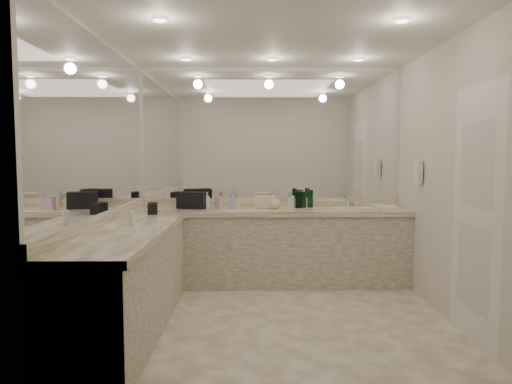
{
  "coord_description": "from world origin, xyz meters",
  "views": [
    {
      "loc": [
        -0.23,
        -4.16,
        1.52
      ],
      "look_at": [
        -0.19,
        0.4,
        1.16
      ],
      "focal_mm": 32.0,
      "sensor_mm": 36.0,
      "label": 1
    }
  ],
  "objects_px": {
    "black_toiletry_bag": "(193,200)",
    "cream_cosmetic_case": "(265,202)",
    "wall_phone": "(418,172)",
    "soap_bottle_c": "(275,201)",
    "sink": "(351,209)",
    "hand_towel": "(386,207)",
    "soap_bottle_b": "(232,201)",
    "soap_bottle_a": "(207,200)"
  },
  "relations": [
    {
      "from": "black_toiletry_bag",
      "to": "cream_cosmetic_case",
      "type": "relative_size",
      "value": 1.38
    },
    {
      "from": "wall_phone",
      "to": "soap_bottle_c",
      "type": "relative_size",
      "value": 1.36
    },
    {
      "from": "wall_phone",
      "to": "sink",
      "type": "bearing_deg",
      "value": 140.43
    },
    {
      "from": "black_toiletry_bag",
      "to": "hand_towel",
      "type": "relative_size",
      "value": 1.32
    },
    {
      "from": "sink",
      "to": "hand_towel",
      "type": "bearing_deg",
      "value": -12.18
    },
    {
      "from": "cream_cosmetic_case",
      "to": "wall_phone",
      "type": "bearing_deg",
      "value": -15.32
    },
    {
      "from": "hand_towel",
      "to": "soap_bottle_b",
      "type": "distance_m",
      "value": 1.81
    },
    {
      "from": "black_toiletry_bag",
      "to": "cream_cosmetic_case",
      "type": "distance_m",
      "value": 0.86
    },
    {
      "from": "soap_bottle_c",
      "to": "soap_bottle_a",
      "type": "bearing_deg",
      "value": 178.28
    },
    {
      "from": "sink",
      "to": "wall_phone",
      "type": "xyz_separation_m",
      "value": [
        0.61,
        -0.5,
        0.46
      ]
    },
    {
      "from": "sink",
      "to": "black_toiletry_bag",
      "type": "relative_size",
      "value": 1.3
    },
    {
      "from": "black_toiletry_bag",
      "to": "cream_cosmetic_case",
      "type": "bearing_deg",
      "value": 0.34
    },
    {
      "from": "soap_bottle_b",
      "to": "soap_bottle_a",
      "type": "bearing_deg",
      "value": 179.42
    },
    {
      "from": "wall_phone",
      "to": "cream_cosmetic_case",
      "type": "height_order",
      "value": "wall_phone"
    },
    {
      "from": "sink",
      "to": "wall_phone",
      "type": "relative_size",
      "value": 1.83
    },
    {
      "from": "sink",
      "to": "soap_bottle_b",
      "type": "distance_m",
      "value": 1.41
    },
    {
      "from": "soap_bottle_b",
      "to": "soap_bottle_c",
      "type": "bearing_deg",
      "value": -2.41
    },
    {
      "from": "wall_phone",
      "to": "soap_bottle_a",
      "type": "xyz_separation_m",
      "value": [
        -2.32,
        0.53,
        -0.35
      ]
    },
    {
      "from": "cream_cosmetic_case",
      "to": "soap_bottle_c",
      "type": "height_order",
      "value": "soap_bottle_c"
    },
    {
      "from": "wall_phone",
      "to": "soap_bottle_b",
      "type": "xyz_separation_m",
      "value": [
        -2.02,
        0.52,
        -0.36
      ]
    },
    {
      "from": "cream_cosmetic_case",
      "to": "soap_bottle_b",
      "type": "height_order",
      "value": "soap_bottle_b"
    },
    {
      "from": "sink",
      "to": "soap_bottle_a",
      "type": "distance_m",
      "value": 1.72
    },
    {
      "from": "soap_bottle_c",
      "to": "black_toiletry_bag",
      "type": "bearing_deg",
      "value": 177.46
    },
    {
      "from": "black_toiletry_bag",
      "to": "cream_cosmetic_case",
      "type": "xyz_separation_m",
      "value": [
        0.86,
        0.01,
        -0.03
      ]
    },
    {
      "from": "black_toiletry_bag",
      "to": "soap_bottle_b",
      "type": "relative_size",
      "value": 1.81
    },
    {
      "from": "black_toiletry_bag",
      "to": "hand_towel",
      "type": "bearing_deg",
      "value": -3.26
    },
    {
      "from": "sink",
      "to": "black_toiletry_bag",
      "type": "distance_m",
      "value": 1.89
    },
    {
      "from": "black_toiletry_bag",
      "to": "soap_bottle_c",
      "type": "xyz_separation_m",
      "value": [
        0.97,
        -0.04,
        -0.01
      ]
    },
    {
      "from": "cream_cosmetic_case",
      "to": "soap_bottle_a",
      "type": "distance_m",
      "value": 0.69
    },
    {
      "from": "soap_bottle_a",
      "to": "hand_towel",
      "type": "bearing_deg",
      "value": -3.01
    },
    {
      "from": "hand_towel",
      "to": "soap_bottle_b",
      "type": "bearing_deg",
      "value": 176.59
    },
    {
      "from": "black_toiletry_bag",
      "to": "soap_bottle_c",
      "type": "distance_m",
      "value": 0.97
    },
    {
      "from": "cream_cosmetic_case",
      "to": "soap_bottle_a",
      "type": "xyz_separation_m",
      "value": [
        -0.69,
        -0.02,
        0.03
      ]
    },
    {
      "from": "sink",
      "to": "hand_towel",
      "type": "height_order",
      "value": "hand_towel"
    },
    {
      "from": "cream_cosmetic_case",
      "to": "hand_towel",
      "type": "height_order",
      "value": "cream_cosmetic_case"
    },
    {
      "from": "soap_bottle_a",
      "to": "wall_phone",
      "type": "bearing_deg",
      "value": -12.79
    },
    {
      "from": "sink",
      "to": "cream_cosmetic_case",
      "type": "height_order",
      "value": "cream_cosmetic_case"
    },
    {
      "from": "wall_phone",
      "to": "hand_towel",
      "type": "xyz_separation_m",
      "value": [
        -0.21,
        0.42,
        -0.43
      ]
    },
    {
      "from": "cream_cosmetic_case",
      "to": "hand_towel",
      "type": "distance_m",
      "value": 1.42
    },
    {
      "from": "soap_bottle_b",
      "to": "soap_bottle_c",
      "type": "xyz_separation_m",
      "value": [
        0.5,
        -0.02,
        -0.01
      ]
    },
    {
      "from": "soap_bottle_c",
      "to": "sink",
      "type": "bearing_deg",
      "value": -0.12
    },
    {
      "from": "soap_bottle_c",
      "to": "soap_bottle_b",
      "type": "bearing_deg",
      "value": 177.59
    }
  ]
}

